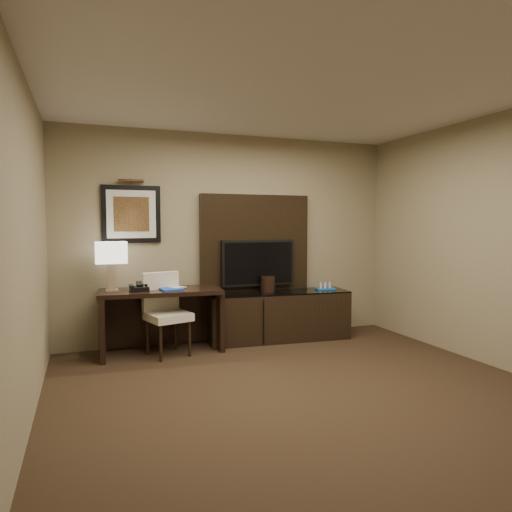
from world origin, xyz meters
name	(u,v)px	position (x,y,z in m)	size (l,w,h in m)	color
floor	(324,408)	(0.00, 0.00, -0.01)	(4.50, 5.00, 0.01)	black
ceiling	(327,77)	(0.00, 0.00, 2.70)	(4.50, 5.00, 0.01)	silver
wall_back	(232,238)	(0.00, 2.50, 1.35)	(4.50, 0.01, 2.70)	gray
wall_left	(17,252)	(-2.25, 0.00, 1.35)	(0.01, 5.00, 2.70)	gray
desk	(161,321)	(-1.01, 2.13, 0.38)	(1.41, 0.61, 0.76)	black
credenza	(278,316)	(0.54, 2.20, 0.32)	(1.86, 0.52, 0.64)	black
tv_wall_panel	(255,244)	(0.30, 2.44, 1.27)	(1.50, 0.12, 1.30)	black
tv	(258,263)	(0.30, 2.34, 1.02)	(1.00, 0.08, 0.60)	black
artwork	(131,214)	(-1.30, 2.48, 1.65)	(0.70, 0.04, 0.70)	black
picture_light	(131,181)	(-1.30, 2.44, 2.05)	(0.04, 0.04, 0.30)	#3E2613
desk_chair	(168,316)	(-0.95, 1.97, 0.47)	(0.45, 0.52, 0.94)	#EFE5C7
table_lamp	(111,264)	(-1.56, 2.22, 1.07)	(0.38, 0.22, 0.62)	#9C8661
desk_phone	(139,287)	(-1.26, 2.09, 0.81)	(0.21, 0.19, 0.10)	black
blue_folder	(170,289)	(-0.91, 2.08, 0.77)	(0.24, 0.32, 0.02)	#1B42B0
book	(169,279)	(-0.91, 2.12, 0.88)	(0.17, 0.02, 0.23)	#C0BA97
ice_bucket	(268,284)	(0.40, 2.23, 0.74)	(0.19, 0.19, 0.21)	black
minibar_tray	(325,286)	(1.21, 2.15, 0.69)	(0.25, 0.15, 0.09)	blue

